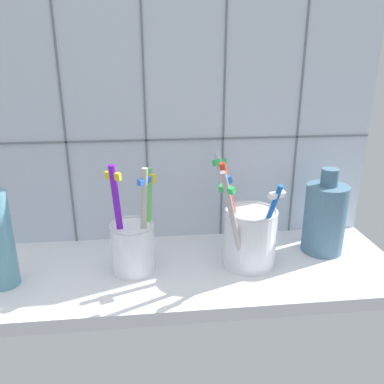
# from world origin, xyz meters

# --- Properties ---
(counter_slab) EXTENTS (0.64, 0.22, 0.02)m
(counter_slab) POSITION_xyz_m (0.00, 0.00, 0.01)
(counter_slab) COLOR silver
(counter_slab) RESTS_ON ground
(tile_wall_back) EXTENTS (0.64, 0.02, 0.45)m
(tile_wall_back) POSITION_xyz_m (0.00, 0.12, 0.22)
(tile_wall_back) COLOR silver
(tile_wall_back) RESTS_ON ground
(toothbrush_cup_left) EXTENTS (0.07, 0.07, 0.17)m
(toothbrush_cup_left) POSITION_xyz_m (-0.09, 0.00, 0.07)
(toothbrush_cup_left) COLOR white
(toothbrush_cup_left) RESTS_ON counter_slab
(toothbrush_cup_right) EXTENTS (0.10, 0.15, 0.17)m
(toothbrush_cup_right) POSITION_xyz_m (0.09, 0.00, 0.07)
(toothbrush_cup_right) COLOR white
(toothbrush_cup_right) RESTS_ON counter_slab
(ceramic_vase) EXTENTS (0.07, 0.07, 0.14)m
(ceramic_vase) POSITION_xyz_m (0.22, 0.03, 0.08)
(ceramic_vase) COLOR slate
(ceramic_vase) RESTS_ON counter_slab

